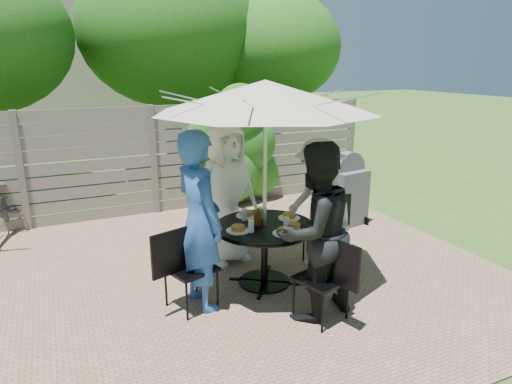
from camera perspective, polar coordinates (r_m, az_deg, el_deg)
name	(u,v)px	position (r m, az deg, el deg)	size (l,w,h in m)	color
backyard_envelope	(100,59)	(14.93, -18.87, 15.45)	(60.00, 60.00, 5.00)	#315019
patio_table	(264,243)	(5.27, 1.07, -6.38)	(1.32, 1.32, 0.74)	black
umbrella	(265,96)	(4.89, 1.17, 11.86)	(2.83, 2.83, 2.34)	silver
chair_back	(221,238)	(6.12, -4.35, -5.81)	(0.49, 0.65, 0.86)	black
person_back	(226,193)	(5.79, -3.79, -0.18)	(0.89, 0.58, 1.83)	white
chair_left	(190,284)	(4.91, -8.22, -11.37)	(0.71, 0.57, 0.93)	black
person_left	(199,222)	(4.71, -7.09, -3.69)	(0.69, 0.45, 1.90)	#2752AA
chair_front	(322,295)	(4.71, 8.23, -12.67)	(0.55, 0.70, 0.92)	black
person_front	(315,232)	(4.54, 7.35, -5.03)	(0.88, 0.69, 1.81)	black
chair_right	(325,245)	(5.95, 8.60, -6.51)	(0.66, 0.49, 0.88)	black
person_right	(319,205)	(5.67, 7.85, -1.59)	(1.07, 0.61, 1.65)	#B0AFAB
plate_back	(247,214)	(5.46, -1.17, -2.80)	(0.26, 0.26, 0.06)	white
plate_left	(238,229)	(4.99, -2.26, -4.65)	(0.26, 0.26, 0.06)	white
plate_front	(284,232)	(4.92, 3.58, -4.99)	(0.26, 0.26, 0.06)	white
plate_right	(289,217)	(5.39, 4.16, -3.08)	(0.26, 0.26, 0.06)	white
plate_extra	(294,227)	(5.07, 4.74, -4.36)	(0.24, 0.24, 0.06)	white
glass_back	(244,214)	(5.31, -1.49, -2.83)	(0.07, 0.07, 0.14)	silver
glass_left	(251,226)	(4.95, -0.62, -4.27)	(0.07, 0.07, 0.14)	silver
glass_front	(286,223)	(5.04, 3.80, -3.92)	(0.07, 0.07, 0.14)	silver
syrup_jug	(258,218)	(5.17, 0.22, -3.24)	(0.09, 0.09, 0.16)	#59280C
coffee_cup	(260,213)	(5.40, 0.55, -2.63)	(0.08, 0.08, 0.12)	#C6B293
bbq_grill	(346,192)	(7.35, 11.24, 0.01)	(0.65, 0.54, 1.19)	#4E4E53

